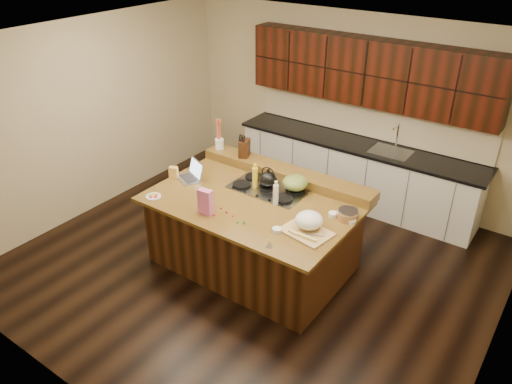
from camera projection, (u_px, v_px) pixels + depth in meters
The scene contains 30 objects.
room at pixel (253, 167), 5.60m from camera, with size 5.52×5.02×2.72m.
island at pixel (254, 232), 6.03m from camera, with size 2.40×1.60×0.92m.
back_ledge at pixel (286, 173), 6.28m from camera, with size 2.40×0.30×0.12m, color black.
cooktop at pixel (268, 188), 6.02m from camera, with size 0.92×0.52×0.05m.
back_counter at pixel (360, 139), 7.21m from camera, with size 3.70×0.66×2.40m.
kettle at pixel (268, 179), 5.95m from camera, with size 0.21×0.21×0.19m, color black.
green_bowl at pixel (295, 183), 5.90m from camera, with size 0.31×0.31×0.17m, color olive.
laptop at pixel (192, 174), 6.25m from camera, with size 0.41×0.37×0.23m.
oil_bottle at pixel (255, 178), 5.99m from camera, with size 0.07×0.07×0.27m, color gold.
vinegar_bottle at pixel (276, 195), 5.65m from camera, with size 0.06×0.06×0.25m, color silver.
wooden_tray at pixel (308, 223), 5.20m from camera, with size 0.56×0.45×0.20m.
ramekin_a at pixel (277, 230), 5.21m from camera, with size 0.10×0.10×0.04m, color white.
ramekin_b at pixel (333, 214), 5.48m from camera, with size 0.10×0.10×0.04m, color white.
ramekin_c at pixel (351, 221), 5.36m from camera, with size 0.10×0.10×0.04m, color white.
strainer_bowl at pixel (348, 215), 5.42m from camera, with size 0.24×0.24×0.09m, color #996B3F.
kitchen_timer at pixel (270, 244), 4.97m from camera, with size 0.08×0.08×0.07m, color silver.
pink_bag at pixel (206, 202), 5.47m from camera, with size 0.16×0.09×0.30m, color #C95F96.
candy_plate at pixel (153, 196), 5.86m from camera, with size 0.18×0.18×0.01m, color white.
package_box at pixel (174, 172), 6.27m from camera, with size 0.10×0.07×0.15m, color gold.
utensil_crock at pixel (219, 144), 6.76m from camera, with size 0.12×0.12×0.14m, color white.
knife_block at pixel (244, 148), 6.52m from camera, with size 0.11×0.19×0.23m, color black.
gumdrop_0 at pixel (214, 215), 5.49m from camera, with size 0.02×0.02×0.02m, color red.
gumdrop_1 at pixel (244, 222), 5.37m from camera, with size 0.02×0.02×0.02m, color #198C26.
gumdrop_2 at pixel (227, 212), 5.54m from camera, with size 0.02×0.02×0.02m, color red.
gumdrop_3 at pixel (211, 211), 5.56m from camera, with size 0.02×0.02×0.02m, color #198C26.
gumdrop_4 at pixel (226, 212), 5.55m from camera, with size 0.02×0.02×0.02m, color red.
gumdrop_5 at pixel (245, 223), 5.35m from camera, with size 0.02×0.02×0.02m, color #198C26.
gumdrop_6 at pixel (221, 208), 5.62m from camera, with size 0.02×0.02×0.02m, color red.
gumdrop_7 at pixel (237, 222), 5.36m from camera, with size 0.02×0.02×0.02m, color #198C26.
gumdrop_8 at pixel (233, 216), 5.48m from camera, with size 0.02×0.02×0.02m, color red.
Camera 1 is at (2.94, -4.09, 3.82)m, focal length 35.00 mm.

